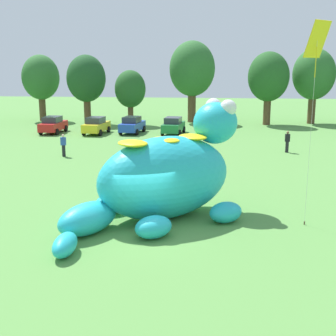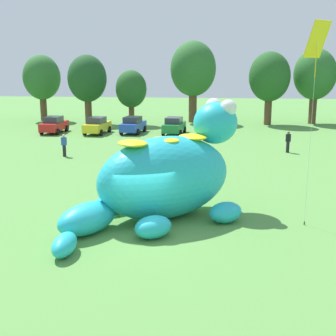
% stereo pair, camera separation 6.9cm
% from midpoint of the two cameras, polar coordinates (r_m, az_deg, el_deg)
% --- Properties ---
extents(ground_plane, '(160.00, 160.00, 0.00)m').
position_cam_midpoint_polar(ground_plane, '(19.14, -2.87, -7.99)').
color(ground_plane, '#568E42').
extents(giant_inflatable_creature, '(8.04, 9.26, 5.26)m').
position_cam_midpoint_polar(giant_inflatable_creature, '(20.31, -0.23, -1.05)').
color(giant_inflatable_creature, '#23B2C6').
rests_on(giant_inflatable_creature, ground).
extents(car_red, '(2.00, 4.13, 1.72)m').
position_cam_midpoint_polar(car_red, '(47.91, -14.17, 5.33)').
color(car_red, red).
rests_on(car_red, ground).
extents(car_yellow, '(2.20, 4.23, 1.72)m').
position_cam_midpoint_polar(car_yellow, '(46.40, -8.92, 5.33)').
color(car_yellow, yellow).
rests_on(car_yellow, ground).
extents(car_blue, '(2.29, 4.27, 1.72)m').
position_cam_midpoint_polar(car_blue, '(46.40, -4.40, 5.45)').
color(car_blue, '#2347B7').
rests_on(car_blue, ground).
extents(car_green, '(2.24, 4.25, 1.72)m').
position_cam_midpoint_polar(car_green, '(45.68, 0.82, 5.37)').
color(car_green, '#1E7238').
rests_on(car_green, ground).
extents(tree_left, '(4.56, 4.56, 8.10)m').
position_cam_midpoint_polar(tree_left, '(58.88, -15.63, 10.92)').
color(tree_left, brown).
rests_on(tree_left, ground).
extents(tree_mid_left, '(4.52, 4.52, 8.02)m').
position_cam_midpoint_polar(tree_mid_left, '(54.28, -10.14, 11.01)').
color(tree_mid_left, brown).
rests_on(tree_mid_left, ground).
extents(tree_centre_left, '(3.54, 3.54, 6.29)m').
position_cam_midpoint_polar(tree_centre_left, '(52.65, -4.64, 9.88)').
color(tree_centre_left, brown).
rests_on(tree_centre_left, ground).
extents(tree_centre, '(5.46, 5.46, 9.68)m').
position_cam_midpoint_polar(tree_centre, '(55.36, 3.23, 12.34)').
color(tree_centre, brown).
rests_on(tree_centre, ground).
extents(tree_centre_right, '(4.71, 4.71, 8.36)m').
position_cam_midpoint_polar(tree_centre_right, '(54.02, 12.75, 11.12)').
color(tree_centre_right, brown).
rests_on(tree_centre_right, ground).
extents(tree_mid_right, '(4.93, 4.93, 8.75)m').
position_cam_midpoint_polar(tree_mid_right, '(56.46, 18.12, 11.13)').
color(tree_mid_right, brown).
rests_on(tree_mid_right, ground).
extents(spectator_near_inflatable, '(0.38, 0.26, 1.71)m').
position_cam_midpoint_polar(spectator_near_inflatable, '(37.17, 14.98, 3.20)').
color(spectator_near_inflatable, black).
rests_on(spectator_near_inflatable, ground).
extents(spectator_mid_field, '(0.38, 0.26, 1.71)m').
position_cam_midpoint_polar(spectator_mid_field, '(28.13, -3.75, 0.61)').
color(spectator_mid_field, black).
rests_on(spectator_mid_field, ground).
extents(spectator_by_cars, '(0.38, 0.26, 1.71)m').
position_cam_midpoint_polar(spectator_by_cars, '(35.23, -12.94, 2.80)').
color(spectator_by_cars, black).
rests_on(spectator_by_cars, ground).
extents(tethered_flying_kite, '(1.13, 1.13, 8.54)m').
position_cam_midpoint_polar(tethered_flying_kite, '(19.62, 18.43, 14.79)').
color(tethered_flying_kite, brown).
rests_on(tethered_flying_kite, ground).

